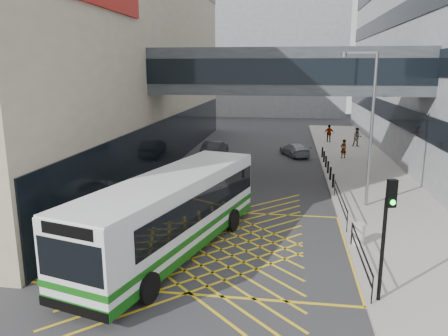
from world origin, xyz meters
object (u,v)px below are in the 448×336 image
at_px(car_dark, 215,149).
at_px(traffic_light, 387,223).
at_px(litter_bin, 358,234).
at_px(pedestrian_b, 357,137).
at_px(pedestrian_a, 343,149).
at_px(street_lamp, 368,120).
at_px(pedestrian_c, 329,133).
at_px(car_white, 168,192).
at_px(car_silver, 295,149).
at_px(bus, 173,212).

xyz_separation_m(car_dark, traffic_light, (9.56, -23.52, 2.15)).
bearing_deg(litter_bin, pedestrian_b, 82.03).
bearing_deg(pedestrian_a, street_lamp, 57.15).
bearing_deg(pedestrian_c, car_white, 74.83).
xyz_separation_m(car_silver, pedestrian_a, (4.11, -1.14, 0.35)).
bearing_deg(bus, pedestrian_b, 82.33).
bearing_deg(street_lamp, pedestrian_a, 97.97).
bearing_deg(car_silver, street_lamp, 82.00).
bearing_deg(pedestrian_a, traffic_light, 55.43).
bearing_deg(pedestrian_b, car_white, -128.20).
bearing_deg(car_silver, traffic_light, 73.66).
relative_size(bus, pedestrian_b, 6.62).
relative_size(bus, pedestrian_a, 7.52).
bearing_deg(car_dark, pedestrian_a, -172.92).
bearing_deg(bus, car_white, 122.87).
xyz_separation_m(car_white, traffic_light, (9.92, -9.66, 2.15)).
height_order(traffic_light, pedestrian_b, traffic_light).
xyz_separation_m(litter_bin, pedestrian_c, (1.05, 27.78, 0.43)).
bearing_deg(car_dark, car_white, 92.34).
height_order(street_lamp, pedestrian_c, street_lamp).
distance_m(car_white, car_silver, 17.25).
xyz_separation_m(car_silver, traffic_light, (2.59, -25.28, 2.27)).
bearing_deg(pedestrian_b, pedestrian_a, -113.34).
distance_m(car_white, pedestrian_a, 18.45).
distance_m(traffic_light, pedestrian_b, 30.47).
height_order(car_silver, traffic_light, traffic_light).
distance_m(bus, litter_bin, 8.13).
relative_size(street_lamp, pedestrian_b, 4.55).
xyz_separation_m(street_lamp, litter_bin, (-1.10, -5.87, -4.31)).
height_order(car_white, litter_bin, car_white).
relative_size(litter_bin, pedestrian_b, 0.51).
bearing_deg(litter_bin, car_silver, 97.20).
relative_size(bus, pedestrian_c, 6.80).
height_order(car_white, pedestrian_a, pedestrian_a).
relative_size(traffic_light, litter_bin, 4.45).
bearing_deg(traffic_light, car_silver, 75.81).
distance_m(traffic_light, pedestrian_a, 24.27).
relative_size(car_white, pedestrian_c, 2.60).
xyz_separation_m(bus, pedestrian_c, (8.94, 29.38, -0.73)).
height_order(car_dark, pedestrian_b, pedestrian_b).
relative_size(car_silver, litter_bin, 4.24).
bearing_deg(pedestrian_c, traffic_light, 98.47).
bearing_deg(car_dark, street_lamp, 133.66).
xyz_separation_m(car_silver, litter_bin, (2.58, -20.39, 0.01)).
bearing_deg(traffic_light, pedestrian_b, 63.29).
xyz_separation_m(car_dark, pedestrian_c, (10.59, 9.16, 0.32)).
xyz_separation_m(street_lamp, pedestrian_c, (-0.05, 21.91, -3.89)).
bearing_deg(car_silver, car_dark, -7.96).
bearing_deg(car_silver, bus, 54.21).
bearing_deg(car_white, pedestrian_c, -138.56).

